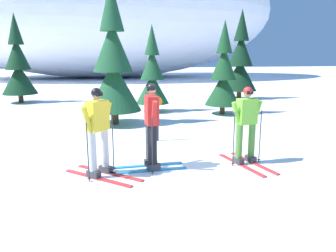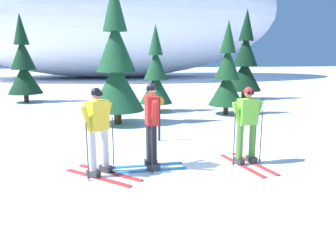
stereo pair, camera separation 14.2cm
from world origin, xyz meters
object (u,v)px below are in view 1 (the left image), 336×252
at_px(skier_lime_jacket, 246,124).
at_px(pine_tree_center, 152,76).
at_px(pine_tree_center_right, 223,76).
at_px(trail_marker_post, 157,116).
at_px(skier_yellow_jacket, 98,130).
at_px(pine_tree_far_left, 18,66).
at_px(pine_tree_far_right, 240,62).
at_px(pine_tree_center_left, 113,66).
at_px(skier_red_jacket, 151,124).

relative_size(skier_lime_jacket, pine_tree_center, 0.47).
distance_m(pine_tree_center_right, trail_marker_post, 5.25).
height_order(skier_yellow_jacket, pine_tree_far_left, pine_tree_far_left).
relative_size(pine_tree_center_right, pine_tree_far_right, 0.78).
height_order(skier_lime_jacket, pine_tree_center_left, pine_tree_center_left).
bearing_deg(skier_red_jacket, skier_lime_jacket, -2.83).
bearing_deg(trail_marker_post, pine_tree_center_left, 111.67).
xyz_separation_m(pine_tree_center, pine_tree_far_right, (5.48, 3.22, 0.49)).
xyz_separation_m(pine_tree_center_left, pine_tree_center_right, (4.53, 1.18, -0.46)).
relative_size(skier_red_jacket, pine_tree_far_right, 0.38).
height_order(pine_tree_center_left, pine_tree_center_right, pine_tree_center_left).
bearing_deg(skier_yellow_jacket, pine_tree_center_left, 83.31).
xyz_separation_m(skier_yellow_jacket, trail_marker_post, (1.67, 2.55, -0.22)).
xyz_separation_m(pine_tree_center_left, pine_tree_center, (1.77, 2.39, -0.51)).
xyz_separation_m(skier_lime_jacket, skier_red_jacket, (-2.13, 0.11, 0.06)).
distance_m(pine_tree_center_left, pine_tree_center_right, 4.70).
bearing_deg(skier_lime_jacket, pine_tree_center, 96.53).
height_order(skier_lime_jacket, trail_marker_post, skier_lime_jacket).
height_order(skier_lime_jacket, pine_tree_far_left, pine_tree_far_left).
xyz_separation_m(skier_red_jacket, pine_tree_far_right, (6.75, 10.62, 1.06)).
relative_size(skier_lime_jacket, skier_red_jacket, 0.94).
xyz_separation_m(skier_lime_jacket, pine_tree_center_left, (-2.62, 5.11, 1.14)).
bearing_deg(pine_tree_far_left, pine_tree_center, -34.38).
height_order(skier_red_jacket, trail_marker_post, skier_red_jacket).
relative_size(skier_red_jacket, pine_tree_center_right, 0.48).
bearing_deg(pine_tree_center_right, pine_tree_far_left, 148.70).
height_order(skier_lime_jacket, skier_yellow_jacket, skier_yellow_jacket).
bearing_deg(trail_marker_post, pine_tree_far_right, 53.18).
bearing_deg(skier_yellow_jacket, pine_tree_center, 72.63).
distance_m(pine_tree_center_left, pine_tree_center, 3.01).
bearing_deg(pine_tree_center_right, pine_tree_center_left, -165.37).
bearing_deg(skier_lime_jacket, skier_yellow_jacket, -178.22).
bearing_deg(pine_tree_center_right, skier_lime_jacket, -106.84).
relative_size(skier_yellow_jacket, pine_tree_center, 0.49).
distance_m(skier_yellow_jacket, pine_tree_far_right, 13.42).
relative_size(skier_lime_jacket, trail_marker_post, 1.36).
xyz_separation_m(skier_lime_jacket, pine_tree_far_right, (4.62, 10.72, 1.12)).
distance_m(skier_lime_jacket, pine_tree_center_right, 6.61).
relative_size(pine_tree_center_left, pine_tree_center, 1.33).
height_order(skier_red_jacket, pine_tree_center, pine_tree_center).
height_order(pine_tree_center, trail_marker_post, pine_tree_center).
distance_m(skier_lime_jacket, trail_marker_post, 2.92).
bearing_deg(skier_yellow_jacket, skier_red_jacket, 10.51).
distance_m(skier_yellow_jacket, pine_tree_center_right, 8.23).
distance_m(pine_tree_far_left, trail_marker_post, 10.87).
bearing_deg(skier_lime_jacket, pine_tree_far_right, 66.67).
xyz_separation_m(skier_yellow_jacket, pine_tree_center, (2.38, 7.60, 0.59)).
relative_size(pine_tree_center_left, pine_tree_center_right, 1.29).
height_order(pine_tree_center_left, trail_marker_post, pine_tree_center_left).
bearing_deg(skier_yellow_jacket, trail_marker_post, 56.82).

